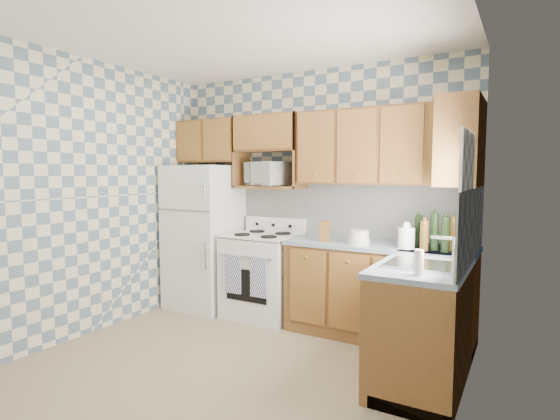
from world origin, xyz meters
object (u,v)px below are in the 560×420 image
object	(u,v)px
refrigerator	(204,237)
stove_body	(263,276)
electric_kettle	(406,238)
microwave	(267,174)

from	to	relation	value
refrigerator	stove_body	xyz separation A→B (m)	(0.80, 0.03, -0.39)
stove_body	electric_kettle	world-z (taller)	electric_kettle
stove_body	electric_kettle	xyz separation A→B (m)	(1.59, -0.13, 0.56)
microwave	stove_body	bearing A→B (deg)	-62.24
refrigerator	microwave	size ratio (longest dim) A/B	3.49
microwave	electric_kettle	xyz separation A→B (m)	(1.61, -0.26, -0.57)
refrigerator	stove_body	distance (m)	0.89
refrigerator	microwave	world-z (taller)	microwave
electric_kettle	microwave	bearing A→B (deg)	170.67
stove_body	electric_kettle	distance (m)	1.69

